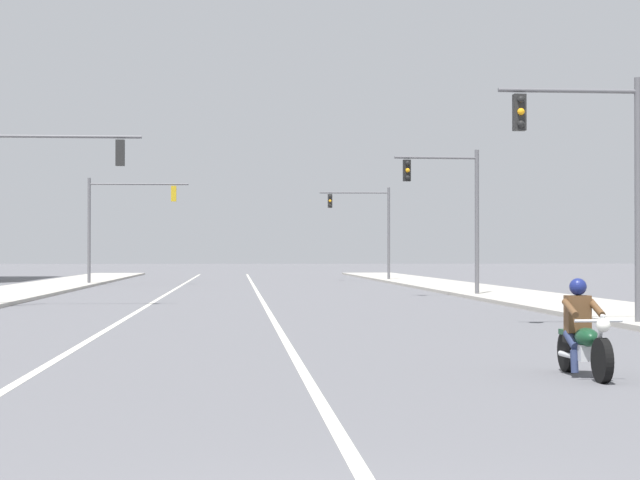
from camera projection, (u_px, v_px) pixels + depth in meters
The scene contains 9 objects.
lane_stripe_center at pixel (259, 294), 51.55m from camera, with size 0.16×100.00×0.01m, color beige.
lane_stripe_left at pixel (166, 295), 51.25m from camera, with size 0.16×100.00×0.01m, color beige.
sidewalk_kerb_right at pixel (519, 296), 47.34m from camera, with size 4.40×110.00×0.14m, color #ADA89E.
motorcycle_with_rider at pixel (583, 337), 17.15m from camera, with size 0.70×2.19×1.46m.
traffic_signal_near_right at pixel (599, 165), 28.60m from camera, with size 3.62×0.38×6.20m.
traffic_signal_near_left at pixel (39, 187), 39.66m from camera, with size 5.02×0.37×6.20m.
traffic_signal_mid_right at pixel (454, 201), 48.60m from camera, with size 3.63×0.52×6.20m.
traffic_signal_mid_left at pixel (119, 213), 66.88m from camera, with size 5.80×0.37×6.20m.
traffic_signal_far_right at pixel (369, 219), 76.44m from camera, with size 4.66×0.37×6.20m.
Camera 1 is at (-0.80, -6.64, 1.83)m, focal length 65.04 mm.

